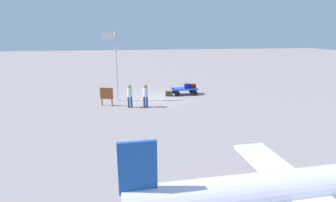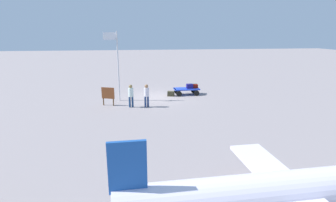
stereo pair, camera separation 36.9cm
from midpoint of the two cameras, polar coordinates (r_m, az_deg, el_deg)
name	(u,v)px [view 2 (the right image)]	position (r m, az deg, el deg)	size (l,w,h in m)	color
ground_plane	(155,97)	(21.72, -2.28, 0.86)	(120.00, 120.00, 0.00)	gray
luggage_cart	(186,90)	(22.52, 4.46, 2.43)	(2.17, 1.20, 0.56)	blue
suitcase_dark	(190,86)	(22.47, 5.19, 3.24)	(0.56, 0.39, 0.38)	navy
suitcase_maroon	(195,86)	(22.66, 6.30, 3.21)	(0.53, 0.39, 0.30)	maroon
suitcase_olive	(194,85)	(22.93, 6.13, 3.41)	(0.59, 0.35, 0.35)	gray
suitcase_tan	(171,94)	(22.03, 1.11, 1.60)	(0.65, 0.51, 0.40)	#363322
worker_lead	(147,94)	(18.64, -4.13, 1.58)	(0.44, 0.44, 1.65)	navy
worker_trailing	(131,94)	(18.69, -7.53, 1.53)	(0.38, 0.38, 1.64)	navy
airplane_near	(299,192)	(8.32, 27.77, -17.09)	(10.10, 5.53, 2.84)	white
flagpole	(116,60)	(20.41, -10.67, 8.75)	(1.05, 0.16, 5.29)	silver
signboard	(108,94)	(19.47, -12.39, 1.46)	(0.94, 0.39, 1.34)	#4C3319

